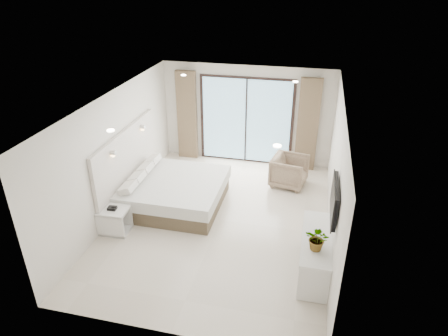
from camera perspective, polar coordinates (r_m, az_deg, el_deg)
The scene contains 8 objects.
ground at distance 8.81m, azimuth -0.62°, elevation -7.44°, with size 6.20×6.20×0.00m, color beige.
room_shell at distance 8.75m, azimuth -0.74°, elevation 4.13°, with size 4.62×6.22×2.72m.
bed at distance 9.27m, azimuth -7.25°, elevation -3.39°, with size 2.22×2.12×0.76m.
nightstand at distance 8.61m, azimuth -15.38°, elevation -7.24°, with size 0.61×0.51×0.54m.
phone at distance 8.46m, azimuth -15.69°, elevation -5.55°, with size 0.17×0.13×0.06m, color black.
console_desk at distance 7.33m, azimuth 12.98°, elevation -10.88°, with size 0.52×1.65×0.77m.
plant at distance 6.83m, azimuth 13.22°, elevation -10.15°, with size 0.39×0.43×0.33m, color #33662D.
armchair at distance 10.08m, azimuth 9.33°, elevation -0.25°, with size 0.82×0.77×0.85m, color #988563.
Camera 1 is at (1.75, -7.05, 4.98)m, focal length 32.00 mm.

